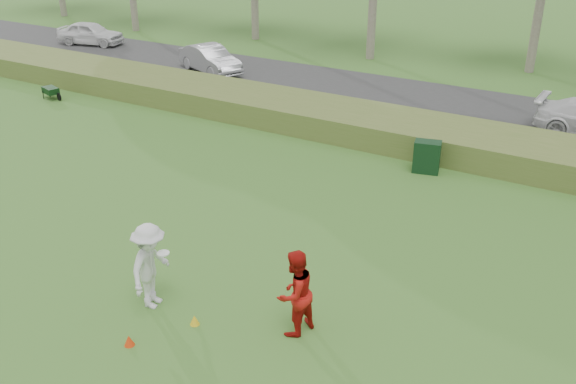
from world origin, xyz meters
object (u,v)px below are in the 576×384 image
Objects in this scene: utility_cabinet at (427,157)px; car_mid at (210,59)px; player_red at (295,293)px; player_white at (151,266)px; cone_orange at (129,340)px; car_left at (90,33)px; cone_yellow at (195,320)px.

utility_cabinet is 0.27× the size of car_mid.
player_white is at bearing -62.45° from player_red.
player_white is 8.53× the size of cone_orange.
utility_cabinet is at bearing -122.81° from car_left.
player_white is at bearing 110.42° from cone_orange.
player_red is 1.82× the size of utility_cabinet.
car_left reaches higher than cone_orange.
car_left is (-20.81, 19.21, 0.60)m from cone_orange.
cone_yellow is at bearing -107.13° from player_white.
car_left reaches higher than cone_yellow.
player_red is at bearing -116.40° from car_mid.
player_white is at bearing -118.73° from utility_cabinet.
player_white is 1.05× the size of player_red.
player_red is (3.17, 0.75, -0.05)m from player_white.
cone_yellow is (0.72, 1.22, -0.00)m from cone_orange.
cone_yellow is 28.07m from car_left.
car_left is at bearing -111.92° from player_red.
car_mid reaches higher than cone_orange.
car_left is (-21.53, 18.00, 0.60)m from cone_yellow.
car_mid is at bearing 141.11° from utility_cabinet.
cone_yellow is 0.06× the size of car_mid.
cone_yellow is at bearing -112.02° from utility_cabinet.
cone_yellow is 0.06× the size of car_left.
utility_cabinet is 14.74m from car_mid.
car_mid is (-13.77, 15.64, -0.24)m from player_red.
cone_orange is at bearing -37.76° from player_red.
cone_orange is (-2.67, -2.09, -0.84)m from player_red.
player_red is at bearing 24.17° from cone_yellow.
player_red is 3.49m from cone_orange.
player_red reaches higher than cone_yellow.
car_mid is at bearing 125.59° from cone_yellow.
player_white is 1.68m from cone_orange.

